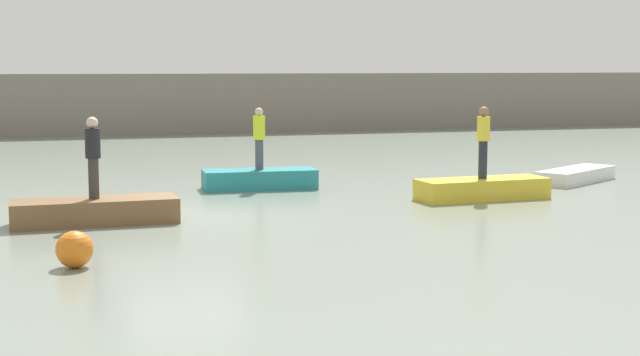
% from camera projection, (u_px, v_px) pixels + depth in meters
% --- Properties ---
extents(ground_plane, '(120.00, 120.00, 0.00)m').
position_uv_depth(ground_plane, '(186.00, 216.00, 21.02)').
color(ground_plane, gray).
extents(embankment_wall, '(80.00, 1.20, 2.93)m').
position_uv_depth(embankment_wall, '(108.00, 105.00, 44.90)').
color(embankment_wall, gray).
rests_on(embankment_wall, ground_plane).
extents(rowboat_brown, '(3.49, 1.26, 0.53)m').
position_uv_depth(rowboat_brown, '(95.00, 211.00, 19.95)').
color(rowboat_brown, brown).
rests_on(rowboat_brown, ground_plane).
extents(rowboat_teal, '(3.10, 1.26, 0.53)m').
position_uv_depth(rowboat_teal, '(259.00, 179.00, 25.58)').
color(rowboat_teal, teal).
rests_on(rowboat_teal, ground_plane).
extents(rowboat_yellow, '(3.41, 1.34, 0.52)m').
position_uv_depth(rowboat_yellow, '(482.00, 189.00, 23.65)').
color(rowboat_yellow, gold).
rests_on(rowboat_yellow, ground_plane).
extents(rowboat_white, '(3.15, 2.51, 0.39)m').
position_uv_depth(rowboat_white, '(576.00, 175.00, 27.08)').
color(rowboat_white, white).
rests_on(rowboat_white, ground_plane).
extents(person_yellow_shirt, '(0.32, 0.32, 1.80)m').
position_uv_depth(person_yellow_shirt, '(483.00, 138.00, 23.50)').
color(person_yellow_shirt, '#232838').
rests_on(person_yellow_shirt, rowboat_yellow).
extents(person_hiviz_shirt, '(0.32, 0.32, 1.67)m').
position_uv_depth(person_hiviz_shirt, '(259.00, 135.00, 25.44)').
color(person_hiviz_shirt, '#4C4C56').
rests_on(person_hiviz_shirt, rowboat_teal).
extents(person_dark_shirt, '(0.32, 0.32, 1.73)m').
position_uv_depth(person_dark_shirt, '(93.00, 153.00, 19.80)').
color(person_dark_shirt, '#38332D').
rests_on(person_dark_shirt, rowboat_brown).
extents(mooring_buoy, '(0.62, 0.62, 0.62)m').
position_uv_depth(mooring_buoy, '(74.00, 249.00, 15.62)').
color(mooring_buoy, orange).
rests_on(mooring_buoy, ground_plane).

